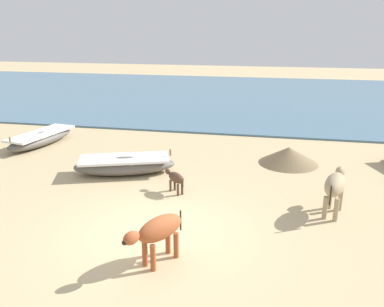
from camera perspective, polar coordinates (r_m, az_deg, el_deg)
The scene contains 8 objects.
ground at distance 9.15m, azimuth -5.16°, elevation -11.07°, with size 80.00×80.00×0.00m, color tan.
sea_water at distance 26.78m, azimuth 6.57°, elevation 8.13°, with size 60.00×20.00×0.08m, color slate.
fishing_boat_0 at distance 16.54m, azimuth -20.60°, elevation 2.06°, with size 1.56×3.39×0.69m.
fishing_boat_2 at distance 12.60m, azimuth -9.52°, elevation -1.60°, with size 3.28×2.07×0.73m.
cow_adult_dun at distance 10.26m, azimuth 19.65°, elevation -4.27°, with size 0.75×1.56×1.03m.
calf_far_dark at distance 11.00m, azimuth -2.35°, elevation -3.51°, with size 0.76×0.73×0.59m.
cow_second_adult_rust at distance 7.76m, azimuth -4.81°, elevation -10.86°, with size 0.98×1.36×0.95m.
debris_pile_0 at distance 13.74m, azimuth 13.53°, elevation -0.26°, with size 1.98×1.98×0.56m, color #7A6647.
Camera 1 is at (2.44, -7.66, 4.37)m, focal length 37.60 mm.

